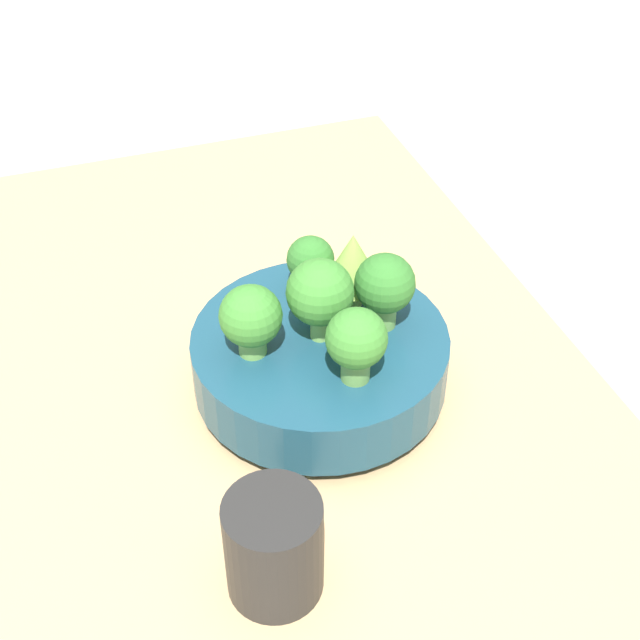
% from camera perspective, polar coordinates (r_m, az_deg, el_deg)
% --- Properties ---
extents(ground_plane, '(6.00, 6.00, 0.00)m').
position_cam_1_polar(ground_plane, '(0.89, -1.65, -7.41)').
color(ground_plane, '#ADA89E').
extents(table, '(1.08, 0.61, 0.04)m').
position_cam_1_polar(table, '(0.88, -1.67, -6.52)').
color(table, tan).
rests_on(table, ground_plane).
extents(bowl, '(0.24, 0.24, 0.07)m').
position_cam_1_polar(bowl, '(0.85, 0.00, -2.57)').
color(bowl, navy).
rests_on(bowl, table).
extents(broccoli_floret_front, '(0.06, 0.06, 0.07)m').
position_cam_1_polar(broccoli_floret_front, '(0.79, -4.45, 0.14)').
color(broccoli_floret_front, '#6BA34C').
rests_on(broccoli_floret_front, bowl).
extents(broccoli_floret_left, '(0.05, 0.05, 0.06)m').
position_cam_1_polar(broccoli_floret_left, '(0.87, -0.61, 3.72)').
color(broccoli_floret_left, '#6BA34C').
rests_on(broccoli_floret_left, bowl).
extents(broccoli_floret_back, '(0.06, 0.06, 0.08)m').
position_cam_1_polar(broccoli_floret_back, '(0.82, 4.17, 2.19)').
color(broccoli_floret_back, '#609347').
rests_on(broccoli_floret_back, bowl).
extents(broccoli_floret_center, '(0.06, 0.06, 0.08)m').
position_cam_1_polar(broccoli_floret_center, '(0.80, 0.00, 1.71)').
color(broccoli_floret_center, '#7AB256').
rests_on(broccoli_floret_center, bowl).
extents(romanesco_piece_far, '(0.06, 0.06, 0.08)m').
position_cam_1_polar(romanesco_piece_far, '(0.84, 2.10, 3.75)').
color(romanesco_piece_far, '#7AB256').
rests_on(romanesco_piece_far, bowl).
extents(broccoli_floret_right, '(0.05, 0.05, 0.07)m').
position_cam_1_polar(broccoli_floret_right, '(0.76, 2.34, -1.37)').
color(broccoli_floret_right, '#609347').
rests_on(broccoli_floret_right, bowl).
extents(cup, '(0.08, 0.08, 0.09)m').
position_cam_1_polar(cup, '(0.70, -2.97, -14.33)').
color(cup, black).
rests_on(cup, table).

